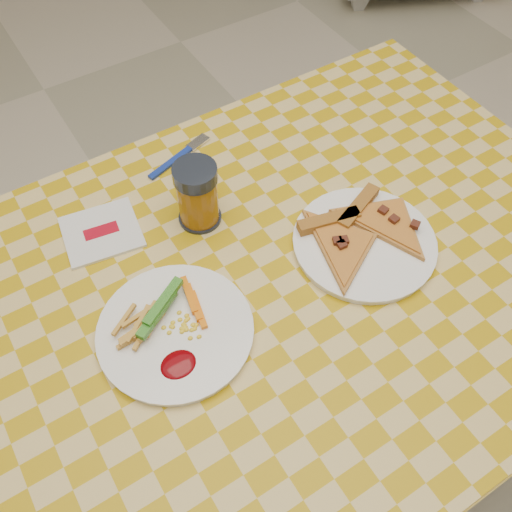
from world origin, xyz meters
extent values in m
plane|color=beige|center=(0.00, 0.00, 0.00)|extent=(8.00, 8.00, 0.00)
cylinder|color=silver|center=(0.54, 0.34, 0.35)|extent=(0.06, 0.06, 0.71)
cube|color=brown|center=(0.00, 0.00, 0.73)|extent=(1.20, 0.80, 0.04)
cylinder|color=white|center=(-0.18, 0.00, 0.76)|extent=(0.30, 0.30, 0.01)
cylinder|color=white|center=(0.18, -0.02, 0.76)|extent=(0.32, 0.32, 0.01)
cube|color=#1D6610|center=(-0.19, 0.03, 0.79)|extent=(0.10, 0.08, 0.02)
cube|color=orange|center=(-0.13, 0.02, 0.78)|extent=(0.06, 0.08, 0.02)
ellipsoid|color=#690207|center=(-0.21, -0.06, 0.77)|extent=(0.06, 0.05, 0.01)
cube|color=#A27824|center=(0.15, 0.04, 0.78)|extent=(0.12, 0.05, 0.02)
cube|color=#A27824|center=(0.21, 0.04, 0.78)|extent=(0.12, 0.07, 0.02)
cylinder|color=black|center=(-0.03, 0.19, 0.76)|extent=(0.08, 0.08, 0.01)
cylinder|color=#8A540F|center=(-0.03, 0.19, 0.81)|extent=(0.07, 0.07, 0.10)
cylinder|color=black|center=(-0.03, 0.19, 0.87)|extent=(0.08, 0.08, 0.03)
cube|color=white|center=(-0.20, 0.25, 0.76)|extent=(0.15, 0.14, 0.01)
cube|color=#AC091D|center=(-0.20, 0.25, 0.76)|extent=(0.06, 0.04, 0.00)
cube|color=navy|center=(-0.02, 0.34, 0.76)|extent=(0.11, 0.05, 0.01)
cube|color=silver|center=(0.06, 0.37, 0.76)|extent=(0.05, 0.04, 0.00)
camera|label=1|loc=(-0.31, -0.44, 1.56)|focal=40.00mm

